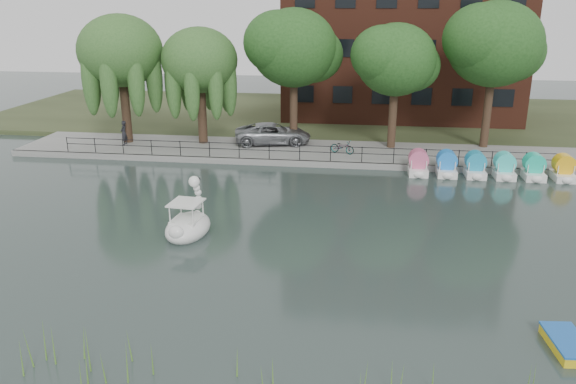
% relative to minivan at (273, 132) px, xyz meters
% --- Properties ---
extents(ground_plane, '(120.00, 120.00, 0.00)m').
position_rel_minivan_xyz_m(ground_plane, '(2.41, -17.29, -1.27)').
color(ground_plane, '#40504E').
extents(promenade, '(40.00, 6.00, 0.40)m').
position_rel_minivan_xyz_m(promenade, '(2.41, -1.29, -1.07)').
color(promenade, gray).
rests_on(promenade, ground_plane).
extents(kerb, '(40.00, 0.25, 0.40)m').
position_rel_minivan_xyz_m(kerb, '(2.41, -4.24, -1.07)').
color(kerb, gray).
rests_on(kerb, ground_plane).
extents(land_strip, '(60.00, 22.00, 0.36)m').
position_rel_minivan_xyz_m(land_strip, '(2.41, 12.71, -1.09)').
color(land_strip, '#47512D').
rests_on(land_strip, ground_plane).
extents(railing, '(32.00, 0.05, 1.00)m').
position_rel_minivan_xyz_m(railing, '(2.41, -4.04, -0.12)').
color(railing, black).
rests_on(railing, promenade).
extents(apartment_building, '(20.00, 10.07, 18.00)m').
position_rel_minivan_xyz_m(apartment_building, '(9.41, 12.68, 8.09)').
color(apartment_building, '#4C1E16').
rests_on(apartment_building, land_strip).
extents(willow_left, '(5.88, 5.88, 9.01)m').
position_rel_minivan_xyz_m(willow_left, '(-10.59, -0.79, 5.61)').
color(willow_left, '#473323').
rests_on(willow_left, promenade).
extents(willow_mid, '(5.32, 5.32, 8.15)m').
position_rel_minivan_xyz_m(willow_mid, '(-5.09, -0.29, 4.98)').
color(willow_mid, '#473323').
rests_on(willow_mid, promenade).
extents(broadleaf_center, '(6.00, 6.00, 9.25)m').
position_rel_minivan_xyz_m(broadleaf_center, '(1.41, 0.71, 5.80)').
color(broadleaf_center, '#473323').
rests_on(broadleaf_center, promenade).
extents(broadleaf_right, '(5.40, 5.40, 8.32)m').
position_rel_minivan_xyz_m(broadleaf_right, '(8.41, 0.21, 5.12)').
color(broadleaf_right, '#473323').
rests_on(broadleaf_right, promenade).
extents(broadleaf_far, '(6.30, 6.30, 9.71)m').
position_rel_minivan_xyz_m(broadleaf_far, '(14.91, 1.21, 6.13)').
color(broadleaf_far, '#473323').
rests_on(broadleaf_far, promenade).
extents(minivan, '(4.10, 6.68, 1.73)m').
position_rel_minivan_xyz_m(minivan, '(0.00, 0.00, 0.00)').
color(minivan, gray).
rests_on(minivan, promenade).
extents(bicycle, '(1.24, 1.82, 1.00)m').
position_rel_minivan_xyz_m(bicycle, '(5.08, -2.04, -0.37)').
color(bicycle, gray).
rests_on(bicycle, promenade).
extents(pedestrian, '(0.52, 0.73, 1.98)m').
position_rel_minivan_xyz_m(pedestrian, '(-10.51, -1.67, 0.12)').
color(pedestrian, black).
rests_on(pedestrian, promenade).
extents(swan_boat, '(2.14, 3.13, 2.50)m').
position_rel_minivan_xyz_m(swan_boat, '(-1.31, -16.04, -0.72)').
color(swan_boat, white).
rests_on(swan_boat, ground_plane).
extents(pedal_boat_row, '(9.65, 1.70, 1.40)m').
position_rel_minivan_xyz_m(pedal_boat_row, '(14.12, -4.95, -0.66)').
color(pedal_boat_row, white).
rests_on(pedal_boat_row, ground_plane).
extents(yellow_rowboat, '(1.20, 2.08, 0.37)m').
position_rel_minivan_xyz_m(yellow_rowboat, '(12.88, -23.25, -1.07)').
color(yellow_rowboat, yellow).
rests_on(yellow_rowboat, ground_plane).
extents(reed_bank, '(24.00, 2.40, 1.20)m').
position_rel_minivan_xyz_m(reed_bank, '(4.41, -26.79, -0.67)').
color(reed_bank, '#669938').
rests_on(reed_bank, ground_plane).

